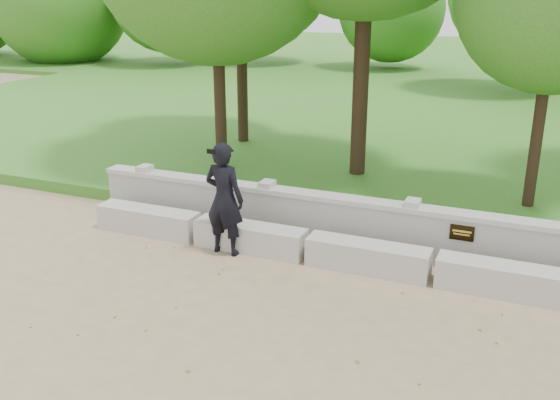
% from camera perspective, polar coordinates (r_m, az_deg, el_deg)
% --- Properties ---
extents(ground, '(80.00, 80.00, 0.00)m').
position_cam_1_polar(ground, '(7.97, 11.32, -12.97)').
color(ground, tan).
rests_on(ground, ground).
extents(lawn, '(40.00, 22.00, 0.25)m').
position_cam_1_polar(lawn, '(21.11, 19.47, 6.92)').
color(lawn, '#2A6F24').
rests_on(lawn, ground).
extents(concrete_bench, '(11.90, 0.45, 0.45)m').
position_cam_1_polar(concrete_bench, '(9.53, 13.84, -6.05)').
color(concrete_bench, '#B8B5AE').
rests_on(concrete_bench, ground).
extents(parapet_wall, '(12.50, 0.35, 0.90)m').
position_cam_1_polar(parapet_wall, '(10.07, 14.63, -3.23)').
color(parapet_wall, '#ADABA3').
rests_on(parapet_wall, ground).
extents(man_main, '(0.72, 0.64, 1.87)m').
position_cam_1_polar(man_main, '(10.03, -5.11, 0.10)').
color(man_main, black).
rests_on(man_main, ground).
extents(shrub_a, '(0.42, 0.36, 0.67)m').
position_cam_1_polar(shrub_a, '(11.88, -4.91, 1.39)').
color(shrub_a, '#358A2F').
rests_on(shrub_a, lawn).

